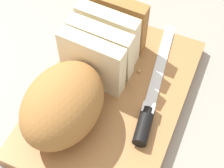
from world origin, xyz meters
name	(u,v)px	position (x,y,z in m)	size (l,w,h in m)	color
ground_plane	(112,101)	(0.00, 0.00, 0.00)	(3.00, 3.00, 0.00)	gray
cutting_board	(112,97)	(0.00, 0.00, 0.01)	(0.36, 0.24, 0.02)	#9E6B3D
bread_loaf	(80,78)	(-0.02, 0.05, 0.08)	(0.29, 0.12, 0.10)	#996633
bread_knife	(148,109)	(-0.01, -0.07, 0.03)	(0.27, 0.06, 0.02)	silver
crumb_near_knife	(123,88)	(0.02, -0.01, 0.03)	(0.00, 0.00, 0.00)	tan
crumb_near_loaf	(139,71)	(0.06, -0.02, 0.03)	(0.01, 0.01, 0.01)	tan
crumb_stray_left	(110,71)	(0.04, 0.02, 0.03)	(0.01, 0.01, 0.01)	tan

